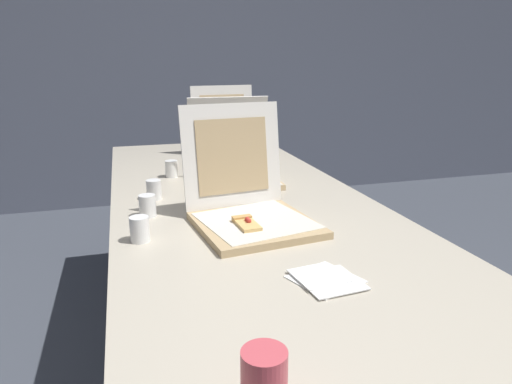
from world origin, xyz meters
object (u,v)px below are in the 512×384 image
at_px(pizza_box_back, 231,148).
at_px(table, 238,206).
at_px(pizza_box_front, 250,208).
at_px(cup_white_far, 171,169).
at_px(napkin_pile, 325,279).
at_px(pizza_box_middle, 232,169).
at_px(cup_printed_front, 264,380).
at_px(cup_white_near_left, 140,229).
at_px(cup_white_near_center, 147,206).
at_px(cup_white_mid, 154,190).

bearing_deg(pizza_box_back, table, -106.38).
height_order(pizza_box_front, cup_white_far, pizza_box_front).
height_order(cup_white_far, napkin_pile, cup_white_far).
height_order(pizza_box_middle, cup_printed_front, pizza_box_middle).
bearing_deg(cup_white_near_left, table, 44.02).
xyz_separation_m(table, pizza_box_front, (-0.04, -0.32, 0.10)).
xyz_separation_m(table, cup_white_far, (-0.21, 0.35, 0.08)).
bearing_deg(cup_white_near_left, pizza_box_front, 8.17).
bearing_deg(pizza_box_middle, cup_white_near_center, -135.80).
height_order(pizza_box_front, cup_white_near_center, pizza_box_front).
xyz_separation_m(pizza_box_middle, cup_white_far, (-0.24, 0.15, -0.02)).
distance_m(cup_white_mid, cup_white_near_left, 0.41).
height_order(pizza_box_front, cup_white_mid, pizza_box_front).
relative_size(cup_white_near_center, cup_white_near_left, 1.00).
height_order(cup_white_far, cup_white_near_left, same).
height_order(pizza_box_middle, cup_white_mid, pizza_box_middle).
bearing_deg(cup_printed_front, cup_white_far, 89.06).
distance_m(cup_white_far, napkin_pile, 1.12).
bearing_deg(cup_white_mid, cup_printed_front, -86.14).
bearing_deg(cup_printed_front, napkin_pile, 53.35).
distance_m(cup_white_near_center, cup_white_mid, 0.19).
height_order(table, cup_white_near_center, cup_white_near_center).
distance_m(pizza_box_back, napkin_pile, 1.42).
distance_m(table, pizza_box_front, 0.33).
bearing_deg(pizza_box_middle, pizza_box_front, -97.34).
xyz_separation_m(pizza_box_front, napkin_pile, (0.07, -0.42, -0.05)).
relative_size(table, cup_printed_front, 24.67).
bearing_deg(pizza_box_front, pizza_box_middle, 75.54).
bearing_deg(cup_printed_front, pizza_box_front, 75.92).
bearing_deg(cup_white_near_left, pizza_box_middle, 54.74).
xyz_separation_m(table, cup_printed_front, (-0.23, -1.08, 0.09)).
bearing_deg(pizza_box_middle, table, -97.31).
bearing_deg(cup_printed_front, pizza_box_back, 78.16).
xyz_separation_m(cup_white_near_left, cup_printed_front, (0.15, -0.72, 0.01)).
bearing_deg(pizza_box_middle, napkin_pile, -90.08).
distance_m(pizza_box_middle, cup_printed_front, 1.32).
height_order(pizza_box_back, napkin_pile, pizza_box_back).
xyz_separation_m(pizza_box_front, cup_white_mid, (-0.27, 0.36, -0.02)).
height_order(pizza_box_middle, cup_white_far, pizza_box_middle).
bearing_deg(cup_printed_front, table, 77.84).
relative_size(pizza_box_front, cup_white_near_center, 5.93).
bearing_deg(cup_white_near_center, cup_white_far, 75.21).
height_order(table, cup_printed_front, cup_printed_front).
distance_m(table, cup_white_near_left, 0.53).
height_order(pizza_box_front, pizza_box_middle, pizza_box_front).
xyz_separation_m(pizza_box_back, cup_white_near_center, (-0.48, -0.83, -0.02)).
distance_m(pizza_box_front, napkin_pile, 0.43).
relative_size(pizza_box_middle, cup_white_far, 4.80).
distance_m(cup_white_near_left, napkin_pile, 0.55).
relative_size(cup_white_mid, cup_printed_front, 0.76).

